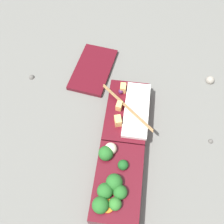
% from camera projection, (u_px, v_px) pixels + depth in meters
% --- Properties ---
extents(ground_plane, '(3.00, 3.00, 0.00)m').
position_uv_depth(ground_plane, '(122.00, 148.00, 0.76)').
color(ground_plane, slate).
extents(bento_tray_vegetable, '(0.21, 0.12, 0.08)m').
position_uv_depth(bento_tray_vegetable, '(117.00, 183.00, 0.67)').
color(bento_tray_vegetable, '#510F19').
rests_on(bento_tray_vegetable, ground_plane).
extents(bento_tray_rice, '(0.21, 0.17, 0.07)m').
position_uv_depth(bento_tray_rice, '(128.00, 113.00, 0.78)').
color(bento_tray_rice, '#510F19').
rests_on(bento_tray_rice, ground_plane).
extents(bento_lid, '(0.22, 0.15, 0.01)m').
position_uv_depth(bento_lid, '(93.00, 69.00, 0.90)').
color(bento_lid, '#510F19').
rests_on(bento_lid, ground_plane).
extents(pebble_0, '(0.01, 0.01, 0.01)m').
position_uv_depth(pebble_0, '(211.00, 141.00, 0.76)').
color(pebble_0, '#595651').
rests_on(pebble_0, ground_plane).
extents(pebble_1, '(0.02, 0.02, 0.02)m').
position_uv_depth(pebble_1, '(31.00, 77.00, 0.88)').
color(pebble_1, '#595651').
rests_on(pebble_1, ground_plane).
extents(pebble_2, '(0.03, 0.03, 0.03)m').
position_uv_depth(pebble_2, '(210.00, 80.00, 0.87)').
color(pebble_2, gray).
rests_on(pebble_2, ground_plane).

